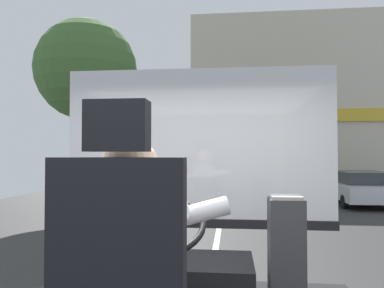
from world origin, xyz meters
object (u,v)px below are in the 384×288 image
object	(u,v)px
bus_driver	(133,250)
parked_car_silver	(361,187)
fare_box	(286,265)
steering_console	(175,285)

from	to	relation	value
bus_driver	parked_car_silver	bearing A→B (deg)	68.02
bus_driver	fare_box	size ratio (longest dim) A/B	0.90
fare_box	parked_car_silver	world-z (taller)	fare_box
steering_console	parked_car_silver	xyz separation A→B (m)	(5.11, 11.55, -0.29)
bus_driver	fare_box	bearing A→B (deg)	52.12
bus_driver	fare_box	distance (m)	1.26
bus_driver	parked_car_silver	world-z (taller)	bus_driver
bus_driver	steering_console	size ratio (longest dim) A/B	0.72
parked_car_silver	bus_driver	bearing A→B (deg)	-111.98
bus_driver	steering_console	distance (m)	1.24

